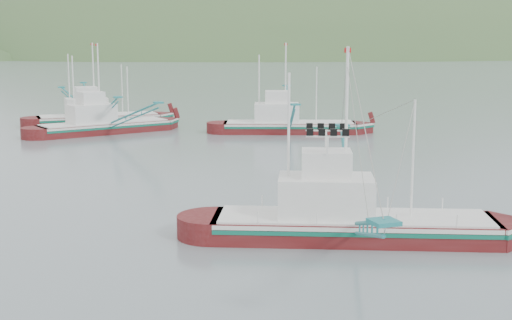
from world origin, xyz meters
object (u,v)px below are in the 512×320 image
object	(u,v)px
bg_boat_far	(103,115)
bg_boat_extra	(97,113)
bg_boat_right	(289,114)
main_boat	(352,198)

from	to	relation	value
bg_boat_far	bg_boat_extra	bearing A→B (deg)	72.06
bg_boat_right	bg_boat_extra	xyz separation A→B (m)	(-18.99, 14.93, -0.65)
main_boat	bg_boat_extra	world-z (taller)	main_boat
bg_boat_extra	main_boat	bearing A→B (deg)	-85.31
bg_boat_extra	bg_boat_far	bearing A→B (deg)	-94.21
bg_boat_far	bg_boat_right	size ratio (longest dim) A/B	1.01
main_boat	bg_boat_extra	size ratio (longest dim) A/B	0.96
main_boat	bg_boat_far	xyz separation A→B (m)	(-6.37, 47.02, -0.23)
bg_boat_right	bg_boat_extra	distance (m)	24.17
bg_boat_far	bg_boat_extra	xyz separation A→B (m)	(0.40, 8.31, -0.52)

